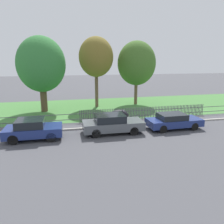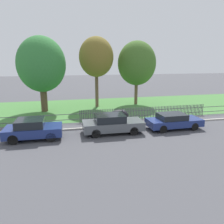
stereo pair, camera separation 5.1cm
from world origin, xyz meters
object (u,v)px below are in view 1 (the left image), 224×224
at_px(parked_car_navy_estate, 173,121).
at_px(tree_nearest_kerb, 41,65).
at_px(parked_car_black_saloon, 112,123).
at_px(covered_motorcycle, 119,115).
at_px(tree_behind_motorcycle, 96,57).
at_px(parked_car_silver_hatchback, 33,129).
at_px(tree_mid_park, 137,63).

height_order(parked_car_navy_estate, tree_nearest_kerb, tree_nearest_kerb).
bearing_deg(parked_car_black_saloon, parked_car_navy_estate, 0.24).
bearing_deg(covered_motorcycle, tree_behind_motorcycle, 100.88).
height_order(parked_car_black_saloon, tree_nearest_kerb, tree_nearest_kerb).
xyz_separation_m(parked_car_silver_hatchback, parked_car_black_saloon, (5.52, 0.05, 0.00)).
bearing_deg(tree_mid_park, tree_behind_motorcycle, -174.17).
bearing_deg(tree_mid_park, parked_car_black_saloon, -117.74).
bearing_deg(parked_car_black_saloon, tree_mid_park, 63.42).
relative_size(parked_car_black_saloon, tree_mid_park, 0.60).
bearing_deg(tree_behind_motorcycle, tree_mid_park, 5.83).
height_order(parked_car_navy_estate, tree_behind_motorcycle, tree_behind_motorcycle).
height_order(parked_car_silver_hatchback, covered_motorcycle, parked_car_silver_hatchback).
height_order(tree_behind_motorcycle, tree_mid_park, tree_behind_motorcycle).
relative_size(tree_behind_motorcycle, tree_mid_park, 1.04).
xyz_separation_m(parked_car_black_saloon, tree_mid_park, (5.20, 9.88, 4.12)).
bearing_deg(covered_motorcycle, parked_car_black_saloon, -111.04).
xyz_separation_m(parked_car_silver_hatchback, covered_motorcycle, (6.69, 2.54, -0.04)).
bearing_deg(parked_car_black_saloon, tree_nearest_kerb, 124.03).
distance_m(parked_car_navy_estate, tree_behind_motorcycle, 11.57).
bearing_deg(parked_car_black_saloon, tree_behind_motorcycle, 89.04).
bearing_deg(tree_mid_park, covered_motorcycle, -118.59).
distance_m(parked_car_silver_hatchback, parked_car_navy_estate, 10.40).
distance_m(parked_car_black_saloon, tree_mid_park, 11.90).
relative_size(covered_motorcycle, tree_mid_park, 0.24).
xyz_separation_m(parked_car_silver_hatchback, tree_behind_motorcycle, (5.86, 9.44, 4.80)).
height_order(parked_car_silver_hatchback, parked_car_black_saloon, parked_car_black_saloon).
bearing_deg(covered_motorcycle, tree_mid_park, 65.49).
height_order(covered_motorcycle, tree_nearest_kerb, tree_nearest_kerb).
distance_m(parked_car_navy_estate, covered_motorcycle, 4.51).
bearing_deg(parked_car_navy_estate, parked_car_silver_hatchback, 179.20).
xyz_separation_m(parked_car_black_saloon, tree_behind_motorcycle, (0.35, 9.39, 4.80)).
relative_size(parked_car_black_saloon, parked_car_navy_estate, 1.04).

